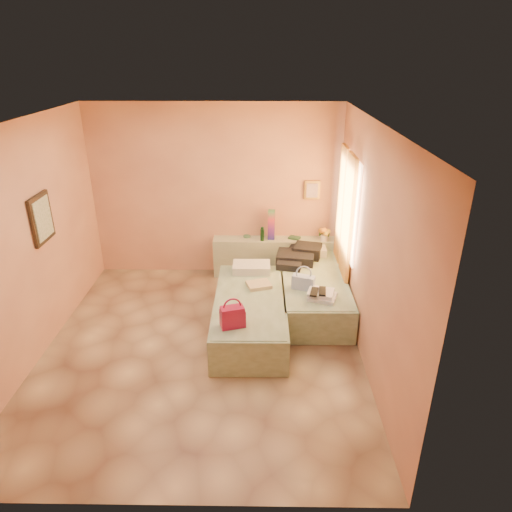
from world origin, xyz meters
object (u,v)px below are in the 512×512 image
at_px(bed_right, 312,291).
at_px(green_book, 294,238).
at_px(bed_left, 250,314).
at_px(water_bottle, 262,234).
at_px(flower_vase, 324,233).
at_px(towel_stack, 322,295).
at_px(headboard_ledge, 275,257).
at_px(magenta_handbag, 233,316).
at_px(blue_handbag, 303,282).

distance_m(bed_right, green_book, 1.17).
relative_size(bed_left, water_bottle, 8.93).
height_order(green_book, flower_vase, flower_vase).
height_order(water_bottle, towel_stack, water_bottle).
bearing_deg(headboard_ledge, flower_vase, -5.33).
relative_size(magenta_handbag, blue_handbag, 0.94).
xyz_separation_m(headboard_ledge, towel_stack, (0.58, -1.70, 0.23)).
xyz_separation_m(headboard_ledge, flower_vase, (0.79, -0.07, 0.46)).
distance_m(water_bottle, blue_handbag, 1.49).
xyz_separation_m(bed_left, blue_handbag, (0.72, 0.26, 0.35)).
height_order(blue_handbag, towel_stack, blue_handbag).
bearing_deg(green_book, bed_left, -86.91).
relative_size(bed_right, blue_handbag, 6.56).
height_order(headboard_ledge, towel_stack, headboard_ledge).
height_order(bed_right, flower_vase, flower_vase).
relative_size(bed_left, blue_handbag, 6.56).
relative_size(water_bottle, green_book, 1.24).
bearing_deg(green_book, bed_right, -53.86).
xyz_separation_m(bed_left, green_book, (0.69, 1.72, 0.41)).
relative_size(headboard_ledge, flower_vase, 7.61).
height_order(bed_right, water_bottle, water_bottle).
xyz_separation_m(water_bottle, flower_vase, (1.01, -0.00, 0.02)).
bearing_deg(headboard_ledge, magenta_handbag, -103.35).
height_order(green_book, blue_handbag, blue_handbag).
relative_size(water_bottle, blue_handbag, 0.73).
distance_m(bed_right, blue_handbag, 0.55).
height_order(headboard_ledge, bed_right, headboard_ledge).
xyz_separation_m(water_bottle, blue_handbag, (0.56, -1.37, -0.16)).
bearing_deg(towel_stack, headboard_ledge, 108.80).
xyz_separation_m(bed_left, flower_vase, (1.16, 1.63, 0.53)).
bearing_deg(magenta_handbag, green_book, 52.92).
height_order(flower_vase, magenta_handbag, flower_vase).
bearing_deg(headboard_ledge, bed_right, -63.43).
xyz_separation_m(headboard_ledge, magenta_handbag, (-0.56, -2.38, 0.31)).
bearing_deg(bed_left, water_bottle, 84.12).
height_order(headboard_ledge, bed_left, headboard_ledge).
relative_size(flower_vase, magenta_handbag, 0.94).
xyz_separation_m(magenta_handbag, towel_stack, (1.14, 0.68, -0.08)).
xyz_separation_m(bed_left, towel_stack, (0.95, -0.00, 0.30)).
distance_m(bed_right, flower_vase, 1.14).
bearing_deg(flower_vase, magenta_handbag, -120.40).
height_order(water_bottle, green_book, water_bottle).
bearing_deg(bed_right, green_book, 100.86).
bearing_deg(blue_handbag, bed_right, 84.57).
bearing_deg(magenta_handbag, blue_handbag, 28.99).
bearing_deg(magenta_handbag, bed_left, 57.44).
height_order(water_bottle, flower_vase, flower_vase).
xyz_separation_m(green_book, blue_handbag, (0.03, -1.46, -0.07)).
bearing_deg(bed_left, magenta_handbag, -105.95).
height_order(magenta_handbag, towel_stack, magenta_handbag).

